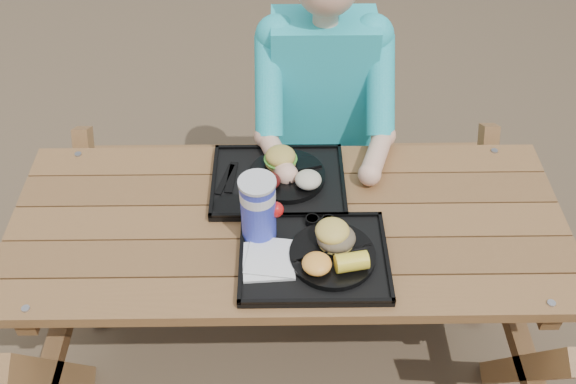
{
  "coord_description": "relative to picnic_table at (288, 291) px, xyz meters",
  "views": [
    {
      "loc": [
        -0.02,
        -1.42,
        2.26
      ],
      "look_at": [
        0.0,
        0.0,
        0.88
      ],
      "focal_mm": 40.0,
      "sensor_mm": 36.0,
      "label": 1
    }
  ],
  "objects": [
    {
      "name": "condiment_bbq",
      "position": [
        0.08,
        -0.03,
        0.41
      ],
      "size": [
        0.04,
        0.04,
        0.03
      ],
      "primitive_type": "cylinder",
      "color": "black",
      "rests_on": "tray_near"
    },
    {
      "name": "baked_beans",
      "position": [
        -0.07,
        0.13,
        0.43
      ],
      "size": [
        0.09,
        0.09,
        0.04
      ],
      "primitive_type": "ellipsoid",
      "color": "#480E0E",
      "rests_on": "plate_far"
    },
    {
      "name": "sandwich",
      "position": [
        0.14,
        -0.13,
        0.47
      ],
      "size": [
        0.11,
        0.11,
        0.11
      ],
      "primitive_type": null,
      "color": "#DDBA4E",
      "rests_on": "plate_near"
    },
    {
      "name": "plate_far",
      "position": [
        -0.0,
        0.18,
        0.41
      ],
      "size": [
        0.26,
        0.26,
        0.02
      ],
      "primitive_type": "cylinder",
      "color": "black",
      "rests_on": "tray_far"
    },
    {
      "name": "corn_cob",
      "position": [
        0.18,
        -0.23,
        0.44
      ],
      "size": [
        0.11,
        0.11,
        0.06
      ],
      "primitive_type": null,
      "rotation": [
        0.0,
        0.0,
        0.18
      ],
      "color": "yellow",
      "rests_on": "plate_near"
    },
    {
      "name": "tray_near",
      "position": [
        0.08,
        -0.17,
        0.39
      ],
      "size": [
        0.45,
        0.35,
        0.02
      ],
      "primitive_type": "cube",
      "color": "black",
      "rests_on": "picnic_table"
    },
    {
      "name": "ground",
      "position": [
        0.0,
        0.0,
        -0.38
      ],
      "size": [
        60.0,
        60.0,
        0.0
      ],
      "primitive_type": "plane",
      "color": "#999999",
      "rests_on": "ground"
    },
    {
      "name": "mac_cheese",
      "position": [
        0.08,
        -0.23,
        0.44
      ],
      "size": [
        0.09,
        0.09,
        0.04
      ],
      "primitive_type": "ellipsoid",
      "color": "#FFB043",
      "rests_on": "plate_near"
    },
    {
      "name": "tray_far",
      "position": [
        -0.03,
        0.17,
        0.39
      ],
      "size": [
        0.45,
        0.35,
        0.02
      ],
      "primitive_type": "cube",
      "color": "black",
      "rests_on": "picnic_table"
    },
    {
      "name": "potato_salad",
      "position": [
        0.07,
        0.12,
        0.44
      ],
      "size": [
        0.09,
        0.09,
        0.05
      ],
      "primitive_type": "ellipsoid",
      "color": "beige",
      "rests_on": "plate_far"
    },
    {
      "name": "diner",
      "position": [
        0.14,
        0.59,
        0.27
      ],
      "size": [
        0.48,
        0.84,
        1.28
      ],
      "primitive_type": null,
      "color": "#1AA0B7",
      "rests_on": "ground"
    },
    {
      "name": "plate_near",
      "position": [
        0.13,
        -0.17,
        0.41
      ],
      "size": [
        0.26,
        0.26,
        0.02
      ],
      "primitive_type": "cylinder",
      "color": "black",
      "rests_on": "tray_near"
    },
    {
      "name": "soda_cup",
      "position": [
        -0.09,
        -0.07,
        0.5
      ],
      "size": [
        0.11,
        0.11,
        0.22
      ],
      "primitive_type": "cylinder",
      "color": "#1826B9",
      "rests_on": "tray_near"
    },
    {
      "name": "napkin_stack",
      "position": [
        -0.06,
        -0.19,
        0.4
      ],
      "size": [
        0.16,
        0.16,
        0.02
      ],
      "primitive_type": "cube",
      "rotation": [
        0.0,
        0.0,
        0.06
      ],
      "color": "white",
      "rests_on": "tray_near"
    },
    {
      "name": "cutlery_far",
      "position": [
        -0.19,
        0.18,
        0.4
      ],
      "size": [
        0.04,
        0.15,
        0.01
      ],
      "primitive_type": "cube",
      "rotation": [
        0.0,
        0.0,
        -0.09
      ],
      "color": "black",
      "rests_on": "tray_far"
    },
    {
      "name": "burger",
      "position": [
        -0.02,
        0.23,
        0.46
      ],
      "size": [
        0.11,
        0.11,
        0.09
      ],
      "primitive_type": null,
      "color": "gold",
      "rests_on": "plate_far"
    },
    {
      "name": "condiment_mustard",
      "position": [
        0.13,
        -0.04,
        0.41
      ],
      "size": [
        0.04,
        0.04,
        0.03
      ],
      "primitive_type": "cylinder",
      "color": "gold",
      "rests_on": "tray_near"
    },
    {
      "name": "picnic_table",
      "position": [
        0.0,
        0.0,
        0.0
      ],
      "size": [
        1.8,
        1.49,
        0.75
      ],
      "primitive_type": null,
      "color": "#999999",
      "rests_on": "ground"
    }
  ]
}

